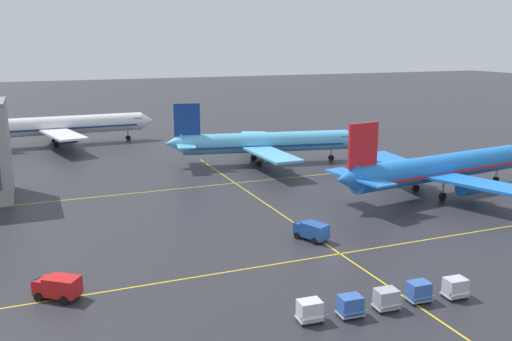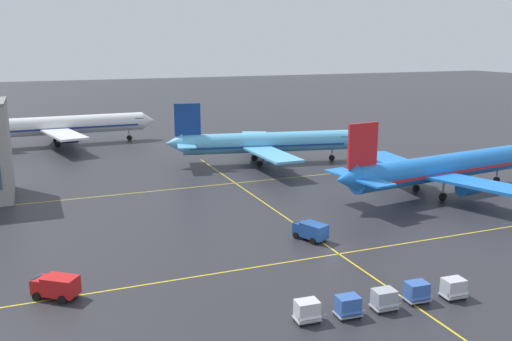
{
  "view_description": "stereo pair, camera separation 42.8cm",
  "coord_description": "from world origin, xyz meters",
  "px_view_note": "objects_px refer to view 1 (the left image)",
  "views": [
    {
      "loc": [
        -30.1,
        -51.46,
        22.7
      ],
      "look_at": [
        1.23,
        25.5,
        3.33
      ],
      "focal_mm": 38.97,
      "sensor_mm": 36.0,
      "label": 1
    },
    {
      "loc": [
        -29.7,
        -51.62,
        22.7
      ],
      "look_at": [
        1.23,
        25.5,
        3.33
      ],
      "focal_mm": 38.97,
      "sensor_mm": 36.0,
      "label": 2
    }
  ],
  "objects_px": {
    "airliner_third_row": "(62,126)",
    "baggage_cart_row_leftmost": "(310,311)",
    "baggage_cart_row_fifth": "(455,288)",
    "airliner_second_row": "(264,143)",
    "baggage_cart_row_middle": "(386,299)",
    "service_truck_catering": "(311,230)",
    "baggage_cart_row_second": "(350,306)",
    "service_truck_red_van": "(57,286)",
    "airliner_front_gate": "(438,168)",
    "baggage_cart_row_fourth": "(419,291)"
  },
  "relations": [
    {
      "from": "airliner_third_row",
      "to": "baggage_cart_row_leftmost",
      "type": "bearing_deg",
      "value": -81.52
    },
    {
      "from": "airliner_third_row",
      "to": "baggage_cart_row_fifth",
      "type": "bearing_deg",
      "value": -73.35
    },
    {
      "from": "airliner_second_row",
      "to": "baggage_cart_row_leftmost",
      "type": "xyz_separation_m",
      "value": [
        -20.39,
        -57.96,
        -3.0
      ]
    },
    {
      "from": "airliner_second_row",
      "to": "baggage_cart_row_middle",
      "type": "xyz_separation_m",
      "value": [
        -13.27,
        -58.56,
        -3.0
      ]
    },
    {
      "from": "airliner_third_row",
      "to": "service_truck_catering",
      "type": "height_order",
      "value": "airliner_third_row"
    },
    {
      "from": "airliner_second_row",
      "to": "baggage_cart_row_second",
      "type": "xyz_separation_m",
      "value": [
        -16.83,
        -58.49,
        -3.0
      ]
    },
    {
      "from": "airliner_second_row",
      "to": "baggage_cart_row_second",
      "type": "height_order",
      "value": "airliner_second_row"
    },
    {
      "from": "baggage_cart_row_leftmost",
      "to": "airliner_second_row",
      "type": "bearing_deg",
      "value": 70.61
    },
    {
      "from": "baggage_cart_row_second",
      "to": "baggage_cart_row_fifth",
      "type": "bearing_deg",
      "value": -2.76
    },
    {
      "from": "airliner_third_row",
      "to": "baggage_cart_row_fifth",
      "type": "xyz_separation_m",
      "value": [
        28.14,
        -94.1,
        -3.34
      ]
    },
    {
      "from": "baggage_cart_row_second",
      "to": "baggage_cart_row_fifth",
      "type": "relative_size",
      "value": 1.0
    },
    {
      "from": "baggage_cart_row_second",
      "to": "service_truck_red_van",
      "type": "bearing_deg",
      "value": 150.28
    },
    {
      "from": "airliner_third_row",
      "to": "baggage_cart_row_fifth",
      "type": "height_order",
      "value": "airliner_third_row"
    },
    {
      "from": "airliner_front_gate",
      "to": "baggage_cart_row_second",
      "type": "xyz_separation_m",
      "value": [
        -32.4,
        -28.25,
        -3.11
      ]
    },
    {
      "from": "baggage_cart_row_leftmost",
      "to": "baggage_cart_row_fourth",
      "type": "bearing_deg",
      "value": -2.31
    },
    {
      "from": "baggage_cart_row_leftmost",
      "to": "baggage_cart_row_second",
      "type": "height_order",
      "value": "same"
    },
    {
      "from": "service_truck_red_van",
      "to": "baggage_cart_row_fifth",
      "type": "bearing_deg",
      "value": -21.97
    },
    {
      "from": "service_truck_red_van",
      "to": "baggage_cart_row_middle",
      "type": "xyz_separation_m",
      "value": [
        26.26,
        -13.03,
        -0.17
      ]
    },
    {
      "from": "airliner_second_row",
      "to": "service_truck_red_van",
      "type": "height_order",
      "value": "airliner_second_row"
    },
    {
      "from": "baggage_cart_row_leftmost",
      "to": "baggage_cart_row_fifth",
      "type": "xyz_separation_m",
      "value": [
        14.25,
        -1.05,
        0.0
      ]
    },
    {
      "from": "airliner_front_gate",
      "to": "baggage_cart_row_second",
      "type": "distance_m",
      "value": 43.1
    },
    {
      "from": "airliner_second_row",
      "to": "airliner_third_row",
      "type": "distance_m",
      "value": 49.06
    },
    {
      "from": "baggage_cart_row_middle",
      "to": "baggage_cart_row_fourth",
      "type": "relative_size",
      "value": 1.0
    },
    {
      "from": "baggage_cart_row_middle",
      "to": "baggage_cart_row_fifth",
      "type": "height_order",
      "value": "same"
    },
    {
      "from": "service_truck_red_van",
      "to": "airliner_third_row",
      "type": "bearing_deg",
      "value": 86.28
    },
    {
      "from": "baggage_cart_row_middle",
      "to": "baggage_cart_row_fourth",
      "type": "xyz_separation_m",
      "value": [
        3.56,
        0.18,
        0.0
      ]
    },
    {
      "from": "airliner_third_row",
      "to": "baggage_cart_row_fifth",
      "type": "distance_m",
      "value": 98.28
    },
    {
      "from": "baggage_cart_row_middle",
      "to": "baggage_cart_row_fourth",
      "type": "bearing_deg",
      "value": 2.86
    },
    {
      "from": "service_truck_catering",
      "to": "baggage_cart_row_fourth",
      "type": "relative_size",
      "value": 1.61
    },
    {
      "from": "airliner_second_row",
      "to": "baggage_cart_row_fourth",
      "type": "distance_m",
      "value": 59.26
    },
    {
      "from": "baggage_cart_row_middle",
      "to": "service_truck_red_van",
      "type": "bearing_deg",
      "value": 153.61
    },
    {
      "from": "service_truck_red_van",
      "to": "service_truck_catering",
      "type": "distance_m",
      "value": 28.8
    },
    {
      "from": "service_truck_catering",
      "to": "baggage_cart_row_leftmost",
      "type": "bearing_deg",
      "value": -117.99
    },
    {
      "from": "baggage_cart_row_fourth",
      "to": "baggage_cart_row_fifth",
      "type": "height_order",
      "value": "same"
    },
    {
      "from": "baggage_cart_row_fourth",
      "to": "baggage_cart_row_leftmost",
      "type": "bearing_deg",
      "value": 177.69
    },
    {
      "from": "service_truck_red_van",
      "to": "baggage_cart_row_leftmost",
      "type": "bearing_deg",
      "value": -32.99
    },
    {
      "from": "airliner_third_row",
      "to": "baggage_cart_row_leftmost",
      "type": "distance_m",
      "value": 94.14
    },
    {
      "from": "airliner_front_gate",
      "to": "baggage_cart_row_fourth",
      "type": "xyz_separation_m",
      "value": [
        -25.28,
        -28.14,
        -3.11
      ]
    },
    {
      "from": "airliner_front_gate",
      "to": "service_truck_red_van",
      "type": "bearing_deg",
      "value": -164.49
    },
    {
      "from": "airliner_second_row",
      "to": "baggage_cart_row_middle",
      "type": "relative_size",
      "value": 13.46
    },
    {
      "from": "baggage_cart_row_fourth",
      "to": "airliner_front_gate",
      "type": "bearing_deg",
      "value": 48.07
    },
    {
      "from": "service_truck_catering",
      "to": "service_truck_red_van",
      "type": "bearing_deg",
      "value": -170.06
    },
    {
      "from": "service_truck_red_van",
      "to": "service_truck_catering",
      "type": "xyz_separation_m",
      "value": [
        28.37,
        4.97,
        0.0
      ]
    },
    {
      "from": "baggage_cart_row_fifth",
      "to": "baggage_cart_row_leftmost",
      "type": "bearing_deg",
      "value": 175.79
    },
    {
      "from": "airliner_front_gate",
      "to": "baggage_cart_row_leftmost",
      "type": "relative_size",
      "value": 13.86
    },
    {
      "from": "airliner_third_row",
      "to": "baggage_cart_row_second",
      "type": "bearing_deg",
      "value": -79.44
    },
    {
      "from": "airliner_front_gate",
      "to": "baggage_cart_row_fourth",
      "type": "distance_m",
      "value": 37.95
    },
    {
      "from": "service_truck_catering",
      "to": "baggage_cart_row_fourth",
      "type": "height_order",
      "value": "service_truck_catering"
    },
    {
      "from": "service_truck_catering",
      "to": "baggage_cart_row_second",
      "type": "height_order",
      "value": "service_truck_catering"
    },
    {
      "from": "airliner_second_row",
      "to": "service_truck_catering",
      "type": "xyz_separation_m",
      "value": [
        -11.15,
        -40.56,
        -2.83
      ]
    }
  ]
}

